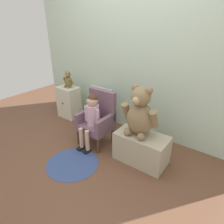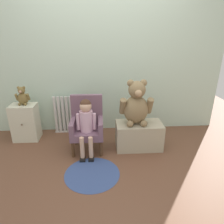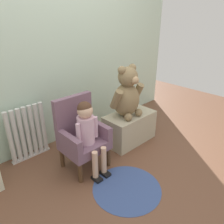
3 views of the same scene
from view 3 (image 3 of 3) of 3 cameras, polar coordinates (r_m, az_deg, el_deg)
ground_plane at (r=2.28m, az=4.59°, el=-16.49°), size 6.00×6.00×0.00m
back_wall at (r=2.62m, az=-13.93°, el=17.39°), size 3.80×0.05×2.40m
radiator at (r=2.55m, az=-21.20°, el=-5.15°), size 0.43×0.05×0.61m
child_armchair at (r=2.26m, az=-8.07°, el=-5.85°), size 0.43×0.39×0.75m
child_figure at (r=2.11m, az=-6.42°, el=-4.04°), size 0.25×0.35×0.75m
low_bench at (r=2.75m, az=4.60°, el=-4.06°), size 0.63×0.35×0.37m
large_teddy_bear at (r=2.53m, az=3.93°, el=4.62°), size 0.44×0.31×0.61m
floor_rug at (r=2.16m, az=3.89°, el=-19.23°), size 0.64×0.64×0.01m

